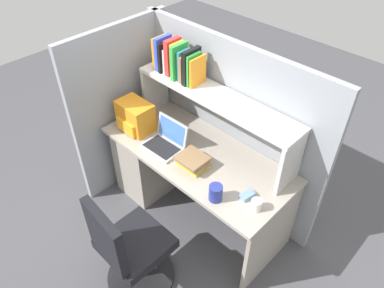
{
  "coord_description": "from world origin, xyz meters",
  "views": [
    {
      "loc": [
        1.48,
        -1.57,
        2.67
      ],
      "look_at": [
        0.0,
        -0.05,
        0.85
      ],
      "focal_mm": 34.2,
      "sensor_mm": 36.0,
      "label": 1
    }
  ],
  "objects": [
    {
      "name": "cubicle_partition_rear",
      "position": [
        0.0,
        0.38,
        0.78
      ],
      "size": [
        1.84,
        0.05,
        1.55
      ],
      "primitive_type": "cube",
      "color": "gray",
      "rests_on": "ground_plane"
    },
    {
      "name": "snack_canister",
      "position": [
        0.43,
        -0.25,
        0.79
      ],
      "size": [
        0.1,
        0.1,
        0.12
      ],
      "primitive_type": "cylinder",
      "color": "navy",
      "rests_on": "desk"
    },
    {
      "name": "backpack",
      "position": [
        -0.59,
        -0.13,
        0.85
      ],
      "size": [
        0.3,
        0.23,
        0.25
      ],
      "color": "orange",
      "rests_on": "desk"
    },
    {
      "name": "paper_cup",
      "position": [
        0.68,
        -0.13,
        0.77
      ],
      "size": [
        0.08,
        0.08,
        0.08
      ],
      "primitive_type": "cylinder",
      "color": "white",
      "rests_on": "desk"
    },
    {
      "name": "laptop",
      "position": [
        -0.23,
        -0.11,
        0.78
      ],
      "size": [
        0.32,
        0.26,
        0.22
      ],
      "color": "#B7BABF",
      "rests_on": "desk"
    },
    {
      "name": "ground_plane",
      "position": [
        0.0,
        0.0,
        0.0
      ],
      "size": [
        8.0,
        8.0,
        0.0
      ],
      "primitive_type": "plane",
      "color": "#4C4C51"
    },
    {
      "name": "reference_books_on_shelf",
      "position": [
        -0.4,
        0.2,
        1.31
      ],
      "size": [
        0.44,
        0.18,
        0.29
      ],
      "color": "orange",
      "rests_on": "overhead_hutch"
    },
    {
      "name": "desk",
      "position": [
        -0.39,
        0.0,
        0.4
      ],
      "size": [
        1.6,
        0.7,
        0.73
      ],
      "color": "#AAA093",
      "rests_on": "ground_plane"
    },
    {
      "name": "overhead_hutch",
      "position": [
        0.0,
        0.2,
        1.08
      ],
      "size": [
        1.44,
        0.28,
        0.45
      ],
      "color": "beige",
      "rests_on": "desk"
    },
    {
      "name": "office_chair",
      "position": [
        0.14,
        -0.83,
        0.39
      ],
      "size": [
        0.52,
        0.52,
        0.93
      ],
      "rotation": [
        0.0,
        0.0,
        3.06
      ],
      "color": "black",
      "rests_on": "ground_plane"
    },
    {
      "name": "cubicle_partition_left",
      "position": [
        -0.85,
        -0.05,
        0.78
      ],
      "size": [
        0.05,
        1.06,
        1.55
      ],
      "primitive_type": "cube",
      "color": "gray",
      "rests_on": "ground_plane"
    },
    {
      "name": "computer_mouse",
      "position": [
        0.57,
        -0.09,
        0.75
      ],
      "size": [
        0.08,
        0.11,
        0.03
      ],
      "primitive_type": "cube",
      "rotation": [
        0.0,
        0.0,
        -0.17
      ],
      "color": "#7299C6",
      "rests_on": "desk"
    },
    {
      "name": "desk_book_stack",
      "position": [
        0.09,
        -0.13,
        0.78
      ],
      "size": [
        0.23,
        0.2,
        0.09
      ],
      "color": "yellow",
      "rests_on": "desk"
    }
  ]
}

